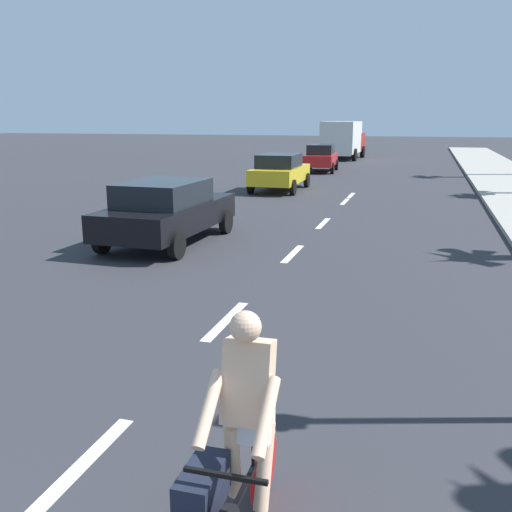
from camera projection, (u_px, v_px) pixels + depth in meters
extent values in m
plane|color=#2D2D33|center=(339.00, 208.00, 19.96)|extent=(160.00, 160.00, 0.00)
cube|color=white|center=(77.00, 470.00, 5.09)|extent=(0.16, 1.80, 0.01)
cube|color=white|center=(226.00, 321.00, 8.84)|extent=(0.16, 1.80, 0.01)
cube|color=white|center=(293.00, 254.00, 13.17)|extent=(0.16, 1.80, 0.01)
cube|color=white|center=(323.00, 223.00, 16.96)|extent=(0.16, 1.80, 0.01)
cube|color=white|center=(345.00, 201.00, 21.42)|extent=(0.16, 1.80, 0.01)
cube|color=white|center=(351.00, 196.00, 22.96)|extent=(0.16, 1.80, 0.01)
cylinder|color=red|center=(264.00, 465.00, 4.62)|extent=(0.06, 0.66, 0.66)
cube|color=black|center=(246.00, 484.00, 4.09)|extent=(0.05, 0.95, 0.04)
cylinder|color=black|center=(253.00, 439.00, 4.23)|extent=(0.03, 0.03, 0.48)
cube|color=black|center=(225.00, 476.00, 3.58)|extent=(0.56, 0.04, 0.03)
cube|color=beige|center=(248.00, 381.00, 3.98)|extent=(0.35, 0.32, 0.63)
sphere|color=beige|center=(246.00, 327.00, 3.82)|extent=(0.22, 0.22, 0.22)
cube|color=white|center=(250.00, 420.00, 4.11)|extent=(0.32, 0.23, 0.28)
cube|color=black|center=(202.00, 489.00, 3.85)|extent=(0.25, 0.52, 0.32)
cylinder|color=beige|center=(264.00, 466.00, 4.10)|extent=(0.12, 0.32, 0.62)
cylinder|color=beige|center=(233.00, 461.00, 4.16)|extent=(0.11, 0.20, 0.63)
cylinder|color=beige|center=(266.00, 417.00, 3.70)|extent=(0.10, 0.49, 0.41)
cylinder|color=beige|center=(209.00, 409.00, 3.81)|extent=(0.10, 0.49, 0.41)
cube|color=black|center=(168.00, 216.00, 14.22)|extent=(2.01, 4.59, 0.64)
cube|color=black|center=(163.00, 193.00, 13.87)|extent=(1.73, 2.40, 0.56)
cylinder|color=black|center=(163.00, 218.00, 16.02)|extent=(0.19, 0.64, 0.64)
cylinder|color=black|center=(226.00, 222.00, 15.45)|extent=(0.19, 0.64, 0.64)
cylinder|color=black|center=(102.00, 240.00, 13.16)|extent=(0.19, 0.64, 0.64)
cylinder|color=black|center=(177.00, 245.00, 12.59)|extent=(0.19, 0.64, 0.64)
cube|color=gold|center=(280.00, 174.00, 24.53)|extent=(1.82, 4.27, 0.64)
cube|color=black|center=(279.00, 161.00, 24.19)|extent=(1.59, 2.23, 0.56)
cylinder|color=black|center=(269.00, 179.00, 26.21)|extent=(0.18, 0.64, 0.64)
cylinder|color=black|center=(307.00, 180.00, 25.73)|extent=(0.18, 0.64, 0.64)
cylinder|color=black|center=(251.00, 186.00, 23.51)|extent=(0.18, 0.64, 0.64)
cylinder|color=black|center=(293.00, 187.00, 23.02)|extent=(0.18, 0.64, 0.64)
cube|color=red|center=(321.00, 160.00, 33.08)|extent=(1.83, 3.90, 0.64)
cube|color=black|center=(321.00, 149.00, 32.76)|extent=(1.52, 2.06, 0.56)
cylinder|color=black|center=(310.00, 164.00, 34.57)|extent=(0.22, 0.65, 0.64)
cylinder|color=black|center=(337.00, 165.00, 34.22)|extent=(0.22, 0.65, 0.64)
cylinder|color=black|center=(304.00, 168.00, 32.12)|extent=(0.22, 0.65, 0.64)
cylinder|color=black|center=(332.00, 168.00, 31.77)|extent=(0.22, 0.65, 0.64)
cube|color=maroon|center=(348.00, 142.00, 45.08)|extent=(2.50, 2.44, 1.40)
cube|color=silver|center=(341.00, 137.00, 42.23)|extent=(2.58, 4.26, 2.30)
cylinder|color=black|center=(333.00, 151.00, 45.52)|extent=(0.32, 0.91, 0.90)
cylinder|color=black|center=(363.00, 152.00, 44.76)|extent=(0.32, 0.91, 0.90)
cylinder|color=black|center=(322.00, 154.00, 41.94)|extent=(0.32, 0.91, 0.90)
cylinder|color=black|center=(354.00, 155.00, 41.18)|extent=(0.32, 0.91, 0.90)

